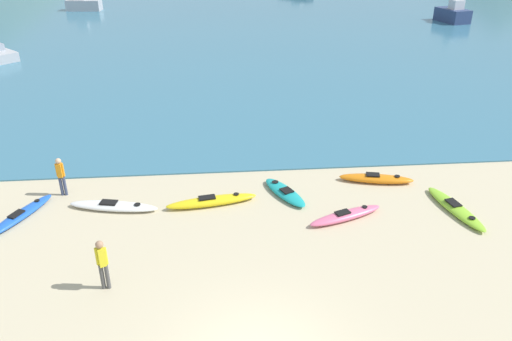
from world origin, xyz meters
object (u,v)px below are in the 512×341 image
(person_near_waterline, at_px, (61,174))
(kayak_on_sand_3, at_px, (212,201))
(kayak_on_sand_1, at_px, (20,215))
(moored_boat_3, at_px, (453,14))
(kayak_on_sand_6, at_px, (346,215))
(kayak_on_sand_0, at_px, (376,179))
(kayak_on_sand_4, at_px, (455,208))
(person_near_foreground, at_px, (102,262))
(moored_boat_4, at_px, (84,4))
(kayak_on_sand_5, at_px, (114,206))
(kayak_on_sand_2, at_px, (285,192))

(person_near_waterline, bearing_deg, kayak_on_sand_3, -12.37)
(kayak_on_sand_1, xyz_separation_m, moored_boat_3, (32.91, 36.10, 0.73))
(kayak_on_sand_1, height_order, person_near_waterline, person_near_waterline)
(kayak_on_sand_6, bearing_deg, kayak_on_sand_3, 163.67)
(kayak_on_sand_0, bearing_deg, kayak_on_sand_4, -48.05)
(person_near_foreground, distance_m, moored_boat_4, 52.62)
(moored_boat_3, xyz_separation_m, moored_boat_4, (-40.67, 10.93, -0.08))
(kayak_on_sand_4, relative_size, moored_boat_3, 0.87)
(kayak_on_sand_5, relative_size, person_near_waterline, 2.17)
(kayak_on_sand_3, bearing_deg, kayak_on_sand_0, 10.45)
(kayak_on_sand_2, relative_size, person_near_foreground, 1.59)
(kayak_on_sand_3, bearing_deg, kayak_on_sand_4, -7.89)
(moored_boat_3, bearing_deg, kayak_on_sand_1, -132.35)
(person_near_waterline, relative_size, moored_boat_3, 0.41)
(kayak_on_sand_5, bearing_deg, kayak_on_sand_0, 6.80)
(person_near_waterline, bearing_deg, kayak_on_sand_2, -5.12)
(kayak_on_sand_0, distance_m, kayak_on_sand_2, 4.08)
(kayak_on_sand_1, bearing_deg, kayak_on_sand_4, -3.23)
(kayak_on_sand_6, relative_size, moored_boat_3, 0.77)
(kayak_on_sand_3, distance_m, moored_boat_4, 48.99)
(person_near_foreground, bearing_deg, moored_boat_3, 54.30)
(kayak_on_sand_2, bearing_deg, kayak_on_sand_1, -175.09)
(person_near_waterline, bearing_deg, moored_boat_4, 101.15)
(kayak_on_sand_3, distance_m, moored_boat_3, 44.09)
(kayak_on_sand_2, distance_m, kayak_on_sand_6, 2.80)
(kayak_on_sand_5, bearing_deg, kayak_on_sand_3, -0.07)
(moored_boat_3, bearing_deg, kayak_on_sand_2, -122.97)
(kayak_on_sand_4, distance_m, kayak_on_sand_6, 4.30)
(kayak_on_sand_2, xyz_separation_m, kayak_on_sand_6, (2.01, -1.95, 0.02))
(kayak_on_sand_3, xyz_separation_m, moored_boat_4, (-14.87, 46.68, 0.61))
(kayak_on_sand_1, relative_size, person_near_waterline, 1.97)
(kayak_on_sand_4, bearing_deg, kayak_on_sand_2, 164.19)
(kayak_on_sand_3, bearing_deg, person_near_waterline, 167.63)
(kayak_on_sand_5, height_order, kayak_on_sand_6, kayak_on_sand_6)
(kayak_on_sand_1, distance_m, kayak_on_sand_2, 10.09)
(kayak_on_sand_1, bearing_deg, kayak_on_sand_0, 6.66)
(kayak_on_sand_1, height_order, kayak_on_sand_5, kayak_on_sand_5)
(moored_boat_4, bearing_deg, kayak_on_sand_1, -80.63)
(kayak_on_sand_2, height_order, moored_boat_3, moored_boat_3)
(kayak_on_sand_6, height_order, person_near_waterline, person_near_waterline)
(kayak_on_sand_6, relative_size, person_near_waterline, 1.88)
(kayak_on_sand_1, relative_size, person_near_foreground, 1.88)
(kayak_on_sand_3, height_order, kayak_on_sand_6, kayak_on_sand_3)
(kayak_on_sand_2, relative_size, person_near_waterline, 1.66)
(kayak_on_sand_1, relative_size, kayak_on_sand_3, 0.89)
(kayak_on_sand_4, relative_size, kayak_on_sand_6, 1.13)
(kayak_on_sand_0, xyz_separation_m, moored_boat_4, (-21.81, 45.40, 0.62))
(kayak_on_sand_4, relative_size, person_near_foreground, 2.03)
(person_near_waterline, height_order, moored_boat_3, moored_boat_3)
(kayak_on_sand_5, distance_m, person_near_foreground, 4.74)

